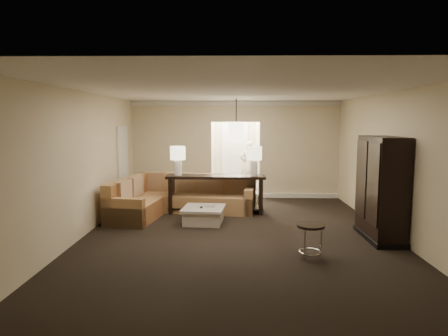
{
  "coord_description": "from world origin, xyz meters",
  "views": [
    {
      "loc": [
        -0.14,
        -7.56,
        2.24
      ],
      "look_at": [
        -0.29,
        1.2,
        1.2
      ],
      "focal_mm": 32.0,
      "sensor_mm": 36.0,
      "label": 1
    }
  ],
  "objects_px": {
    "coffee_table": "(204,215)",
    "person": "(249,163)",
    "console_table": "(216,191)",
    "armoire": "(381,191)",
    "drink_table": "(310,234)",
    "sectional_sofa": "(175,198)"
  },
  "relations": [
    {
      "from": "armoire",
      "to": "sectional_sofa",
      "type": "bearing_deg",
      "value": 153.87
    },
    {
      "from": "sectional_sofa",
      "to": "armoire",
      "type": "height_order",
      "value": "armoire"
    },
    {
      "from": "console_table",
      "to": "drink_table",
      "type": "relative_size",
      "value": 4.3
    },
    {
      "from": "armoire",
      "to": "drink_table",
      "type": "relative_size",
      "value": 3.5
    },
    {
      "from": "console_table",
      "to": "armoire",
      "type": "height_order",
      "value": "armoire"
    },
    {
      "from": "coffee_table",
      "to": "drink_table",
      "type": "bearing_deg",
      "value": -49.18
    },
    {
      "from": "person",
      "to": "armoire",
      "type": "bearing_deg",
      "value": 111.6
    },
    {
      "from": "person",
      "to": "drink_table",
      "type": "bearing_deg",
      "value": 95.46
    },
    {
      "from": "sectional_sofa",
      "to": "person",
      "type": "distance_m",
      "value": 3.93
    },
    {
      "from": "coffee_table",
      "to": "person",
      "type": "relative_size",
      "value": 0.55
    },
    {
      "from": "console_table",
      "to": "armoire",
      "type": "xyz_separation_m",
      "value": [
        3.19,
        -2.11,
        0.38
      ]
    },
    {
      "from": "console_table",
      "to": "armoire",
      "type": "relative_size",
      "value": 1.23
    },
    {
      "from": "sectional_sofa",
      "to": "drink_table",
      "type": "height_order",
      "value": "sectional_sofa"
    },
    {
      "from": "console_table",
      "to": "person",
      "type": "xyz_separation_m",
      "value": [
        0.95,
        3.32,
        0.33
      ]
    },
    {
      "from": "coffee_table",
      "to": "person",
      "type": "bearing_deg",
      "value": 74.71
    },
    {
      "from": "coffee_table",
      "to": "armoire",
      "type": "bearing_deg",
      "value": -18.04
    },
    {
      "from": "armoire",
      "to": "person",
      "type": "distance_m",
      "value": 5.88
    },
    {
      "from": "armoire",
      "to": "person",
      "type": "bearing_deg",
      "value": 112.42
    },
    {
      "from": "drink_table",
      "to": "console_table",
      "type": "bearing_deg",
      "value": 117.48
    },
    {
      "from": "person",
      "to": "console_table",
      "type": "bearing_deg",
      "value": 73.27
    },
    {
      "from": "coffee_table",
      "to": "person",
      "type": "distance_m",
      "value": 4.53
    },
    {
      "from": "drink_table",
      "to": "person",
      "type": "bearing_deg",
      "value": 96.29
    }
  ]
}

